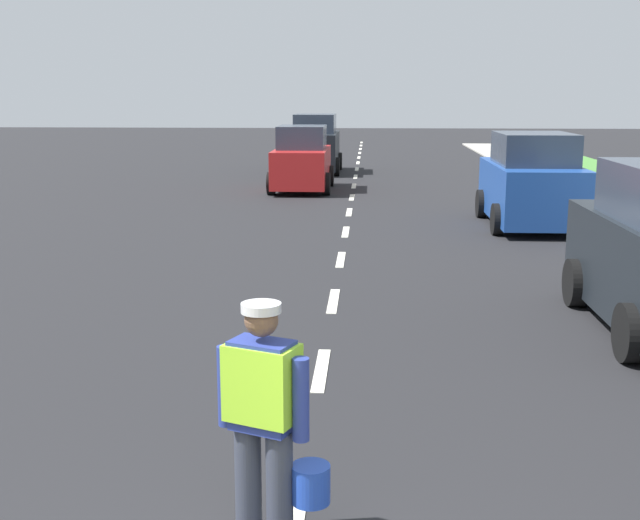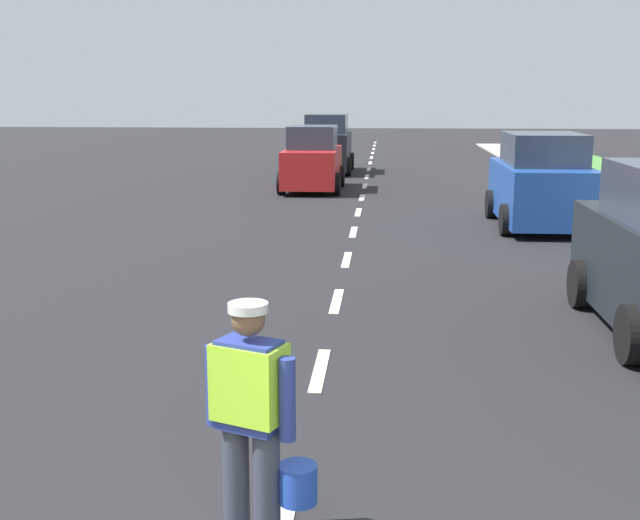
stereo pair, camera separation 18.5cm
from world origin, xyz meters
name	(u,v)px [view 2 (the right image)]	position (x,y,z in m)	size (l,w,h in m)	color
ground_plane	(362,196)	(0.00, 21.00, 0.00)	(96.00, 96.00, 0.00)	black
lane_center_line	(366,181)	(0.00, 25.20, 0.00)	(0.14, 46.40, 0.01)	silver
road_worker	(254,413)	(-0.15, 2.23, 0.93)	(0.76, 0.43, 1.67)	#383D4C
car_oncoming_third	(327,146)	(-1.58, 28.27, 1.03)	(1.98, 4.01, 2.21)	black
car_parked_far	(541,184)	(4.18, 15.80, 0.98)	(2.07, 4.07, 2.11)	#1E4799
car_oncoming_second	(313,161)	(-1.60, 22.42, 0.92)	(1.88, 3.80, 2.00)	red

